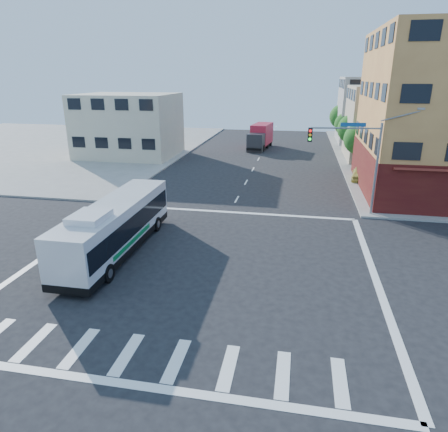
# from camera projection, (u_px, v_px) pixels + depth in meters

# --- Properties ---
(ground) EXTENTS (120.00, 120.00, 0.00)m
(ground) POSITION_uv_depth(u_px,v_px,m) (201.00, 265.00, 22.69)
(ground) COLOR black
(ground) RESTS_ON ground
(sidewalk_nw) EXTENTS (50.00, 50.00, 0.15)m
(sidewalk_nw) POSITION_uv_depth(u_px,v_px,m) (34.00, 145.00, 61.22)
(sidewalk_nw) COLOR gray
(sidewalk_nw) RESTS_ON ground
(building_east_near) EXTENTS (12.06, 10.06, 9.00)m
(building_east_near) POSITION_uv_depth(u_px,v_px,m) (398.00, 124.00, 49.71)
(building_east_near) COLOR tan
(building_east_near) RESTS_ON ground
(building_east_far) EXTENTS (12.06, 10.06, 10.00)m
(building_east_far) POSITION_uv_depth(u_px,v_px,m) (379.00, 110.00, 62.51)
(building_east_far) COLOR gray
(building_east_far) RESTS_ON ground
(building_west) EXTENTS (12.06, 10.06, 8.00)m
(building_west) POSITION_uv_depth(u_px,v_px,m) (129.00, 126.00, 52.12)
(building_west) COLOR #BEB79D
(building_west) RESTS_ON ground
(signal_mast_ne) EXTENTS (7.91, 1.13, 8.07)m
(signal_mast_ne) POSITION_uv_depth(u_px,v_px,m) (354.00, 151.00, 29.29)
(signal_mast_ne) COLOR gray
(signal_mast_ne) RESTS_ON ground
(street_tree_a) EXTENTS (3.60, 3.60, 5.53)m
(street_tree_a) POSITION_uv_depth(u_px,v_px,m) (361.00, 137.00, 45.29)
(street_tree_a) COLOR #3D2A16
(street_tree_a) RESTS_ON ground
(street_tree_b) EXTENTS (3.80, 3.80, 5.79)m
(street_tree_b) POSITION_uv_depth(u_px,v_px,m) (353.00, 127.00, 52.65)
(street_tree_b) COLOR #3D2A16
(street_tree_b) RESTS_ON ground
(street_tree_c) EXTENTS (3.40, 3.40, 5.29)m
(street_tree_c) POSITION_uv_depth(u_px,v_px,m) (347.00, 123.00, 60.16)
(street_tree_c) COLOR #3D2A16
(street_tree_c) RESTS_ON ground
(street_tree_d) EXTENTS (4.00, 4.00, 6.03)m
(street_tree_d) POSITION_uv_depth(u_px,v_px,m) (342.00, 115.00, 67.43)
(street_tree_d) COLOR #3D2A16
(street_tree_d) RESTS_ON ground
(transit_bus) EXTENTS (2.61, 11.58, 3.43)m
(transit_bus) POSITION_uv_depth(u_px,v_px,m) (116.00, 226.00, 23.92)
(transit_bus) COLOR black
(transit_bus) RESTS_ON ground
(box_truck) EXTENTS (3.18, 7.93, 3.47)m
(box_truck) POSITION_uv_depth(u_px,v_px,m) (260.00, 137.00, 58.45)
(box_truck) COLOR #28282C
(box_truck) RESTS_ON ground
(parked_car) EXTENTS (2.66, 4.95, 1.60)m
(parked_car) POSITION_uv_depth(u_px,v_px,m) (362.00, 172.00, 40.90)
(parked_car) COLOR #CFC34F
(parked_car) RESTS_ON ground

